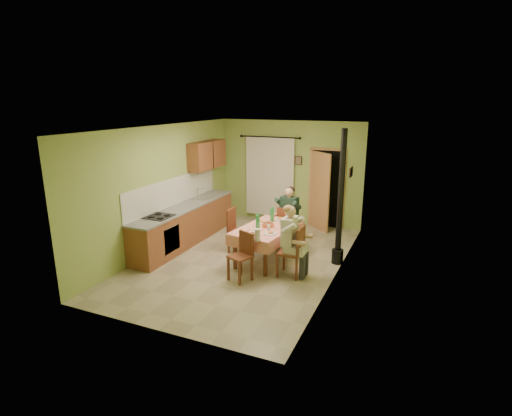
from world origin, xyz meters
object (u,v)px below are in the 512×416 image
at_px(dining_table, 267,244).
at_px(chair_left, 239,239).
at_px(man_far, 289,210).
at_px(stove_flue, 340,216).
at_px(chair_right, 291,261).
at_px(man_right, 291,233).
at_px(chair_near, 241,266).
at_px(chair_far, 288,234).

distance_m(dining_table, chair_left, 0.82).
relative_size(man_far, stove_flue, 0.50).
relative_size(chair_right, man_far, 0.73).
height_order(dining_table, man_far, man_far).
bearing_deg(dining_table, man_right, -26.94).
bearing_deg(dining_table, stove_flue, 27.06).
xyz_separation_m(chair_near, stove_flue, (1.51, 1.55, 0.74)).
bearing_deg(man_right, dining_table, 56.00).
distance_m(chair_right, man_right, 0.59).
bearing_deg(man_far, stove_flue, -11.65).
bearing_deg(chair_left, man_right, 61.64).
relative_size(man_far, man_right, 1.00).
bearing_deg(chair_near, chair_left, -40.79).
xyz_separation_m(chair_far, man_right, (0.57, -1.51, 0.59)).
height_order(chair_right, man_far, man_far).
xyz_separation_m(chair_right, man_far, (-0.59, 1.52, 0.59)).
relative_size(chair_right, chair_left, 1.02).
bearing_deg(chair_left, chair_right, 61.88).
distance_m(dining_table, man_far, 1.17).
distance_m(chair_far, chair_right, 1.62).
bearing_deg(dining_table, chair_left, 168.88).
bearing_deg(chair_near, dining_table, -73.69).
relative_size(dining_table, man_far, 1.25).
height_order(chair_right, stove_flue, stove_flue).
distance_m(chair_near, man_right, 1.14).
height_order(chair_left, man_right, man_right).
distance_m(chair_far, stove_flue, 1.58).
height_order(chair_far, man_right, man_right).
bearing_deg(stove_flue, man_right, -126.51).
distance_m(chair_near, man_far, 2.19).
height_order(chair_near, man_right, man_right).
xyz_separation_m(dining_table, chair_far, (0.11, 1.03, -0.09)).
xyz_separation_m(dining_table, chair_right, (0.70, -0.47, -0.09)).
relative_size(chair_far, chair_near, 1.02).
xyz_separation_m(man_far, man_right, (0.57, -1.52, 0.00)).
distance_m(chair_far, man_right, 1.72).
relative_size(chair_near, man_right, 0.67).
height_order(dining_table, stove_flue, stove_flue).
bearing_deg(man_right, chair_far, 21.30).
bearing_deg(chair_right, man_far, 21.55).
relative_size(man_right, stove_flue, 0.50).
bearing_deg(man_right, chair_near, 126.40).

